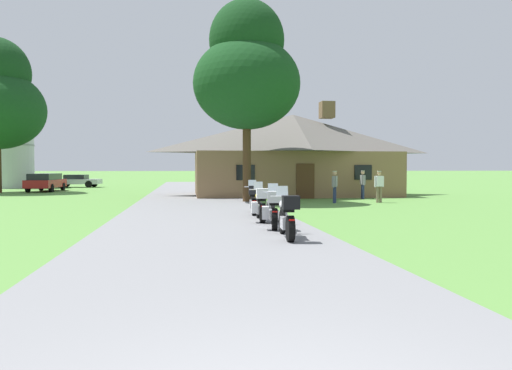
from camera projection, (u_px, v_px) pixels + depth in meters
ground_plane at (200, 206)px, 22.73m from camera, size 500.00×500.00×0.00m
asphalt_driveway at (201, 209)px, 20.75m from camera, size 6.40×80.00×0.06m
motorcycle_white_nearest_to_camera at (287, 216)px, 12.02m from camera, size 0.66×2.08×1.30m
motorcycle_blue_second_in_row at (274, 210)px, 14.06m from camera, size 0.91×2.08×1.30m
motorcycle_yellow_third_in_row at (261, 205)px, 15.91m from camera, size 0.77×2.08×1.30m
motorcycle_blue_farthest_in_row at (253, 200)px, 18.36m from camera, size 0.68×2.08×1.30m
stone_lodge at (293, 154)px, 31.64m from camera, size 13.65×7.06×6.28m
bystander_gray_shirt_near_lodge at (363, 183)px, 28.05m from camera, size 0.23×0.55×1.69m
bystander_gray_shirt_beside_signpost at (335, 185)px, 24.86m from camera, size 0.37×0.49×1.69m
bystander_white_shirt_by_tree at (379, 185)px, 25.14m from camera, size 0.55×0.25×1.69m
tree_by_lodge_front at (247, 71)px, 24.97m from camera, size 5.65×5.65×10.65m
metal_silo_distant at (10, 140)px, 43.40m from camera, size 4.10×4.10×8.85m
parked_red_suv_far_left at (46, 181)px, 37.07m from camera, size 2.07×4.68×1.40m
parked_silver_sedan_far_left at (77, 181)px, 44.81m from camera, size 4.35×2.22×1.20m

